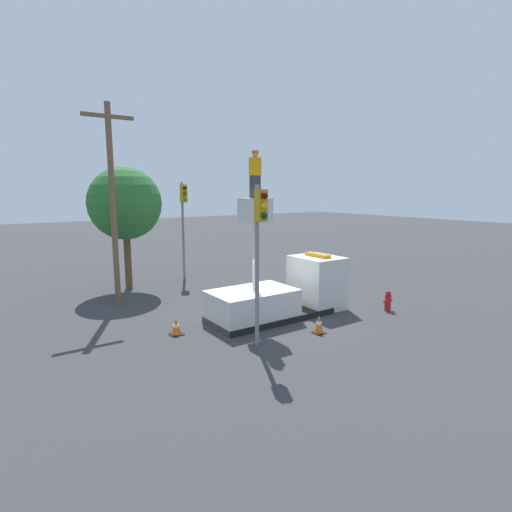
% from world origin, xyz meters
% --- Properties ---
extents(ground_plane, '(120.00, 120.00, 0.00)m').
position_xyz_m(ground_plane, '(0.00, 0.00, 0.00)').
color(ground_plane, '#38383A').
extents(bucket_truck, '(6.02, 2.18, 4.84)m').
position_xyz_m(bucket_truck, '(0.63, 0.00, 0.95)').
color(bucket_truck, black).
rests_on(bucket_truck, ground).
extents(worker, '(0.40, 0.26, 1.75)m').
position_xyz_m(worker, '(-0.75, 0.00, 5.72)').
color(worker, '#38383D').
rests_on(worker, bucket_truck).
extents(traffic_light_pole, '(0.34, 0.57, 5.31)m').
position_xyz_m(traffic_light_pole, '(-2.13, -2.25, 3.76)').
color(traffic_light_pole, gray).
rests_on(traffic_light_pole, ground).
extents(traffic_light_across, '(0.34, 0.57, 5.61)m').
position_xyz_m(traffic_light_across, '(0.23, 8.65, 3.96)').
color(traffic_light_across, gray).
rests_on(traffic_light_across, ground).
extents(fire_hydrant, '(0.50, 0.26, 0.89)m').
position_xyz_m(fire_hydrant, '(4.74, -2.11, 0.43)').
color(fire_hydrant, red).
rests_on(fire_hydrant, ground).
extents(traffic_cone_rear, '(0.47, 0.47, 0.61)m').
position_xyz_m(traffic_cone_rear, '(-3.95, 0.36, 0.29)').
color(traffic_cone_rear, black).
rests_on(traffic_cone_rear, ground).
extents(traffic_cone_curbside, '(0.40, 0.40, 0.69)m').
position_xyz_m(traffic_cone_curbside, '(0.36, -2.45, 0.33)').
color(traffic_cone_curbside, black).
rests_on(traffic_cone_curbside, ground).
extents(tree_left_bg, '(3.70, 3.70, 6.33)m').
position_xyz_m(tree_left_bg, '(-3.24, 8.09, 4.46)').
color(tree_left_bg, brown).
rests_on(tree_left_bg, ground).
extents(utility_pole, '(2.20, 0.26, 8.88)m').
position_xyz_m(utility_pole, '(-4.46, 5.79, 4.77)').
color(utility_pole, brown).
rests_on(utility_pole, ground).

